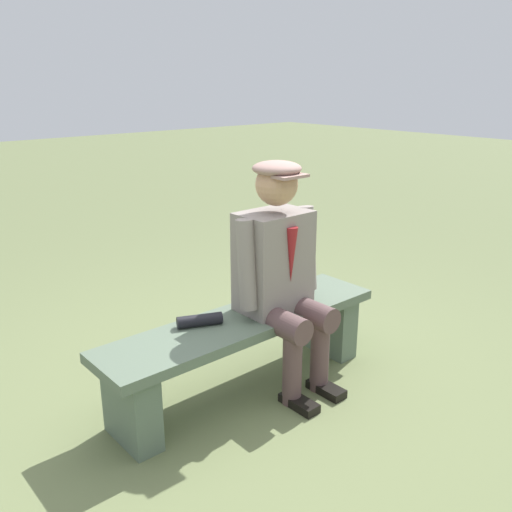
{
  "coord_description": "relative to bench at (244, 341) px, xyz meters",
  "views": [
    {
      "loc": [
        1.83,
        2.21,
        1.76
      ],
      "look_at": [
        -0.09,
        0.0,
        0.81
      ],
      "focal_mm": 38.65,
      "sensor_mm": 36.0,
      "label": 1
    }
  ],
  "objects": [
    {
      "name": "rolled_magazine",
      "position": [
        0.25,
        -0.08,
        0.18
      ],
      "size": [
        0.26,
        0.16,
        0.07
      ],
      "primitive_type": "cylinder",
      "rotation": [
        0.0,
        1.57,
        -0.42
      ],
      "color": "black",
      "rests_on": "bench"
    },
    {
      "name": "seated_man",
      "position": [
        -0.22,
        0.06,
        0.42
      ],
      "size": [
        0.58,
        0.61,
        1.33
      ],
      "color": "gray",
      "rests_on": "ground"
    },
    {
      "name": "ground_plane",
      "position": [
        0.0,
        0.0,
        -0.32
      ],
      "size": [
        30.0,
        30.0,
        0.0
      ],
      "primitive_type": "plane",
      "color": "#667247"
    },
    {
      "name": "bench",
      "position": [
        0.0,
        0.0,
        0.0
      ],
      "size": [
        1.78,
        0.42,
        0.46
      ],
      "color": "#566754",
      "rests_on": "ground"
    }
  ]
}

